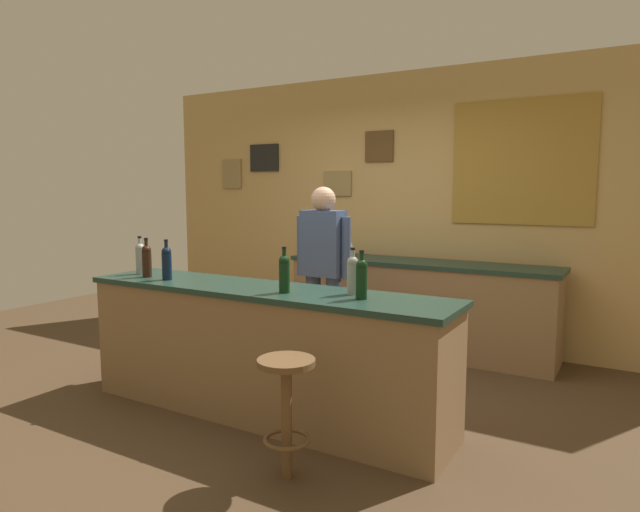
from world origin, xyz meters
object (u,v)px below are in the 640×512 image
at_px(wine_bottle_a, 140,257).
at_px(wine_bottle_c, 167,262).
at_px(bar_stool, 286,398).
at_px(bartender, 323,267).
at_px(wine_bottle_b, 147,260).
at_px(wine_bottle_f, 361,277).
at_px(wine_glass_b, 351,246).
at_px(wine_bottle_e, 353,274).
at_px(wine_bottle_d, 284,272).
at_px(wine_glass_a, 340,245).

bearing_deg(wine_bottle_a, wine_bottle_c, -14.00).
bearing_deg(bar_stool, bartender, 113.63).
relative_size(bartender, wine_bottle_c, 5.29).
height_order(wine_bottle_b, wine_bottle_f, same).
bearing_deg(wine_bottle_b, wine_glass_b, 72.43).
distance_m(wine_bottle_b, wine_bottle_f, 1.82).
bearing_deg(bartender, wine_bottle_a, -138.23).
distance_m(bar_stool, wine_bottle_b, 1.86).
height_order(wine_bottle_f, wine_glass_b, wine_bottle_f).
bearing_deg(wine_glass_b, bar_stool, -69.71).
xyz_separation_m(bartender, wine_bottle_b, (-0.96, -1.08, 0.12)).
relative_size(bar_stool, wine_bottle_f, 2.22).
bearing_deg(bar_stool, wine_bottle_e, 87.85).
bearing_deg(bar_stool, wine_bottle_d, 124.73).
height_order(bar_stool, wine_bottle_e, wine_bottle_e).
bearing_deg(wine_glass_b, wine_bottle_a, -112.18).
xyz_separation_m(wine_glass_a, wine_glass_b, (0.15, -0.04, 0.00)).
distance_m(wine_bottle_d, wine_glass_b, 2.23).
xyz_separation_m(bartender, wine_bottle_e, (0.74, -0.91, 0.12)).
bearing_deg(bar_stool, wine_bottle_b, 161.50).
relative_size(wine_bottle_f, wine_glass_b, 1.97).
height_order(bartender, bar_stool, bartender).
height_order(wine_bottle_d, wine_bottle_e, same).
xyz_separation_m(wine_bottle_e, wine_glass_b, (-1.02, 1.96, -0.05)).
height_order(bar_stool, wine_bottle_a, wine_bottle_a).
bearing_deg(wine_bottle_b, bar_stool, -18.50).
distance_m(wine_bottle_c, wine_bottle_d, 1.06).
relative_size(wine_bottle_c, wine_glass_a, 1.97).
relative_size(wine_bottle_b, wine_bottle_f, 1.00).
bearing_deg(wine_bottle_a, bar_stool, -19.24).
distance_m(bartender, wine_bottle_e, 1.18).
bearing_deg(wine_bottle_b, wine_bottle_c, -4.42).
bearing_deg(wine_bottle_b, wine_bottle_e, 5.79).
height_order(wine_bottle_c, wine_glass_b, wine_bottle_c).
distance_m(wine_bottle_e, wine_bottle_f, 0.16).
height_order(bar_stool, wine_bottle_b, wine_bottle_b).
height_order(wine_bottle_a, wine_glass_b, wine_bottle_a).
height_order(wine_bottle_c, wine_bottle_f, same).
xyz_separation_m(bar_stool, wine_glass_b, (-1.00, 2.70, 0.55)).
distance_m(bartender, wine_glass_b, 1.10).
bearing_deg(wine_bottle_a, wine_bottle_e, 2.83).
relative_size(wine_bottle_a, wine_bottle_f, 1.00).
height_order(wine_bottle_b, wine_glass_b, wine_bottle_b).
height_order(bartender, wine_bottle_b, bartender).
bearing_deg(wine_bottle_c, wine_bottle_d, 0.72).
bearing_deg(wine_bottle_f, wine_bottle_b, -178.08).
bearing_deg(wine_bottle_c, bartender, 56.59).
distance_m(bar_stool, wine_bottle_a, 2.03).
bearing_deg(bar_stool, wine_bottle_f, 76.73).
xyz_separation_m(bar_stool, wine_bottle_e, (0.03, 0.73, 0.60)).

